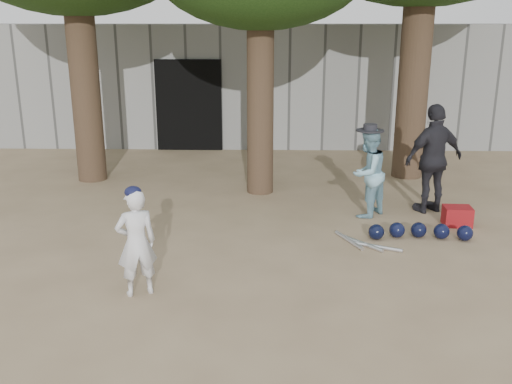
{
  "coord_description": "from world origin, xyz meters",
  "views": [
    {
      "loc": [
        0.77,
        -6.04,
        3.06
      ],
      "look_at": [
        0.6,
        1.0,
        0.95
      ],
      "focal_mm": 40.0,
      "sensor_mm": 36.0,
      "label": 1
    }
  ],
  "objects_px": {
    "boy_player": "(136,243)",
    "spectator_dark": "(434,159)",
    "red_bag": "(457,216)",
    "spectator_blue": "(368,173)"
  },
  "relations": [
    {
      "from": "boy_player",
      "to": "spectator_dark",
      "type": "distance_m",
      "value": 5.26
    },
    {
      "from": "spectator_dark",
      "to": "red_bag",
      "type": "relative_size",
      "value": 4.29
    },
    {
      "from": "boy_player",
      "to": "spectator_dark",
      "type": "height_order",
      "value": "spectator_dark"
    },
    {
      "from": "spectator_blue",
      "to": "red_bag",
      "type": "distance_m",
      "value": 1.53
    },
    {
      "from": "spectator_blue",
      "to": "spectator_dark",
      "type": "height_order",
      "value": "spectator_dark"
    },
    {
      "from": "boy_player",
      "to": "spectator_blue",
      "type": "bearing_deg",
      "value": -161.66
    },
    {
      "from": "red_bag",
      "to": "spectator_blue",
      "type": "bearing_deg",
      "value": 162.44
    },
    {
      "from": "boy_player",
      "to": "spectator_dark",
      "type": "bearing_deg",
      "value": -167.88
    },
    {
      "from": "boy_player",
      "to": "spectator_dark",
      "type": "relative_size",
      "value": 0.71
    },
    {
      "from": "boy_player",
      "to": "red_bag",
      "type": "xyz_separation_m",
      "value": [
        4.46,
        2.45,
        -0.49
      ]
    }
  ]
}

